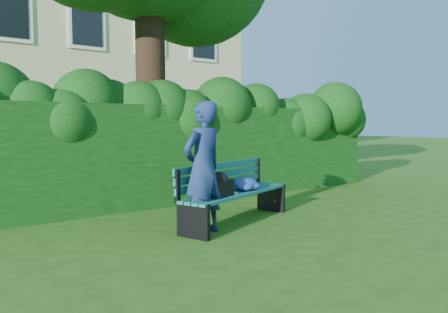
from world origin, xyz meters
TOP-DOWN VIEW (x-y plane):
  - ground at (0.00, 0.00)m, footprint 80.00×80.00m
  - apartment_building at (-0.00, 13.99)m, footprint 16.00×8.08m
  - hedge at (0.00, 2.20)m, footprint 10.00×1.00m
  - park_bench at (-0.21, 0.07)m, footprint 2.28×1.25m
  - man_reading at (-0.92, -0.16)m, footprint 0.72×0.55m

SIDE VIEW (x-z plane):
  - ground at x=0.00m, z-range 0.00..0.00m
  - park_bench at x=-0.21m, z-range 0.06..0.95m
  - man_reading at x=-0.92m, z-range 0.00..1.78m
  - hedge at x=0.00m, z-range 0.00..1.80m
  - apartment_building at x=0.00m, z-range 0.00..12.00m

